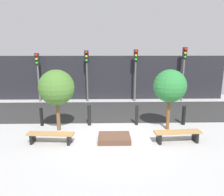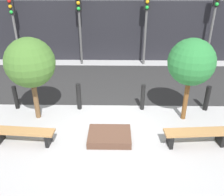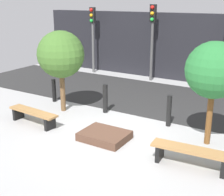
% 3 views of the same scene
% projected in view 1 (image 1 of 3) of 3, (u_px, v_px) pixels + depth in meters
% --- Properties ---
extents(ground_plane, '(18.00, 18.00, 0.00)m').
position_uv_depth(ground_plane, '(114.00, 138.00, 9.12)').
color(ground_plane, '#A1A1A1').
extents(road_strip, '(18.00, 4.28, 0.01)m').
position_uv_depth(road_strip, '(112.00, 111.00, 12.95)').
color(road_strip, '#2A2A2A').
rests_on(road_strip, ground).
extents(building_facade, '(16.20, 0.50, 3.11)m').
position_uv_depth(building_facade, '(111.00, 78.00, 15.82)').
color(building_facade, black).
rests_on(building_facade, ground).
extents(bench_left, '(1.84, 0.52, 0.43)m').
position_uv_depth(bench_left, '(51.00, 136.00, 8.51)').
color(bench_left, black).
rests_on(bench_left, ground).
extents(bench_right, '(1.88, 0.55, 0.46)m').
position_uv_depth(bench_right, '(177.00, 134.00, 8.62)').
color(bench_right, black).
rests_on(bench_right, ground).
extents(planter_bed, '(1.28, 0.99, 0.22)m').
position_uv_depth(planter_bed, '(114.00, 138.00, 8.81)').
color(planter_bed, '#523628').
rests_on(planter_bed, ground).
extents(tree_behind_left_bench, '(1.57, 1.57, 2.76)m').
position_uv_depth(tree_behind_left_bench, '(57.00, 88.00, 9.54)').
color(tree_behind_left_bench, brown).
rests_on(tree_behind_left_bench, ground).
extents(tree_behind_right_bench, '(1.46, 1.46, 2.75)m').
position_uv_depth(tree_behind_right_bench, '(170.00, 86.00, 9.64)').
color(tree_behind_right_bench, brown).
rests_on(tree_behind_right_bench, ground).
extents(bollard_far_left, '(0.15, 0.15, 0.87)m').
position_uv_depth(bollard_far_left, '(41.00, 117.00, 10.45)').
color(bollard_far_left, black).
rests_on(bollard_far_left, ground).
extents(bollard_left, '(0.17, 0.17, 0.99)m').
position_uv_depth(bollard_left, '(89.00, 115.00, 10.49)').
color(bollard_left, black).
rests_on(bollard_left, ground).
extents(bollard_center, '(0.15, 0.15, 0.98)m').
position_uv_depth(bollard_center, '(137.00, 115.00, 10.54)').
color(bollard_center, black).
rests_on(bollard_center, ground).
extents(bollard_right, '(0.18, 0.18, 0.92)m').
position_uv_depth(bollard_right, '(184.00, 115.00, 10.59)').
color(bollard_right, black).
rests_on(bollard_right, ground).
extents(traffic_light_west, '(0.28, 0.27, 3.32)m').
position_uv_depth(traffic_light_west, '(38.00, 68.00, 14.69)').
color(traffic_light_west, '#5A5A5A').
rests_on(traffic_light_west, ground).
extents(traffic_light_mid_west, '(0.28, 0.27, 3.49)m').
position_uv_depth(traffic_light_mid_west, '(87.00, 67.00, 14.73)').
color(traffic_light_mid_west, '#4D4D4D').
rests_on(traffic_light_mid_west, ground).
extents(traffic_light_mid_east, '(0.28, 0.27, 3.55)m').
position_uv_depth(traffic_light_mid_east, '(136.00, 66.00, 14.79)').
color(traffic_light_mid_east, '#535353').
rests_on(traffic_light_mid_east, ground).
extents(traffic_light_east, '(0.28, 0.27, 3.70)m').
position_uv_depth(traffic_light_east, '(184.00, 64.00, 14.84)').
color(traffic_light_east, '#545454').
rests_on(traffic_light_east, ground).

